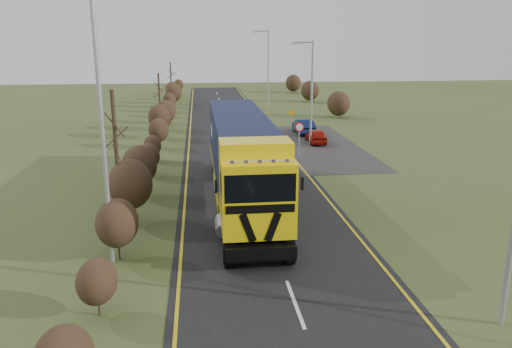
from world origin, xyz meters
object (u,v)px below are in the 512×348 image
at_px(car_blue_sedan, 303,127).
at_px(speed_sign, 299,132).
at_px(lorry, 241,154).
at_px(car_red_hatchback, 316,136).

bearing_deg(car_blue_sedan, speed_sign, 75.28).
bearing_deg(lorry, car_red_hatchback, 63.17).
height_order(lorry, car_blue_sedan, lorry).
bearing_deg(lorry, speed_sign, 63.64).
bearing_deg(car_red_hatchback, speed_sign, 65.38).
bearing_deg(car_blue_sedan, car_red_hatchback, 91.97).
bearing_deg(speed_sign, car_blue_sedan, 76.03).
relative_size(lorry, car_blue_sedan, 4.05).
height_order(car_blue_sedan, speed_sign, speed_sign).
bearing_deg(speed_sign, car_red_hatchback, 62.30).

